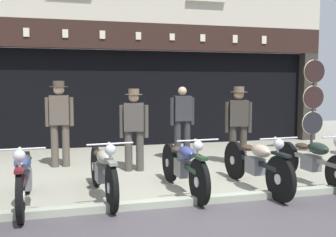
# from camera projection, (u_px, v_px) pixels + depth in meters

# --- Properties ---
(ground) EXTENTS (22.94, 22.00, 0.18)m
(ground) POSITION_uv_depth(u_px,v_px,m) (226.00, 236.00, 4.29)
(ground) COLOR gray
(shop_facade) EXTENTS (11.24, 4.42, 6.20)m
(shop_facade) POSITION_uv_depth(u_px,v_px,m) (127.00, 84.00, 11.85)
(shop_facade) COLOR black
(shop_facade) RESTS_ON ground
(motorcycle_left) EXTENTS (0.62, 2.01, 0.92)m
(motorcycle_left) POSITION_uv_depth(u_px,v_px,m) (24.00, 176.00, 5.17)
(motorcycle_left) COLOR black
(motorcycle_left) RESTS_ON ground
(motorcycle_center_left) EXTENTS (0.62, 2.03, 0.92)m
(motorcycle_center_left) POSITION_uv_depth(u_px,v_px,m) (103.00, 169.00, 5.56)
(motorcycle_center_left) COLOR black
(motorcycle_center_left) RESTS_ON ground
(motorcycle_center) EXTENTS (0.62, 2.02, 0.92)m
(motorcycle_center) POSITION_uv_depth(u_px,v_px,m) (183.00, 165.00, 5.85)
(motorcycle_center) COLOR black
(motorcycle_center) RESTS_ON ground
(motorcycle_center_right) EXTENTS (0.62, 2.07, 0.93)m
(motorcycle_center_right) POSITION_uv_depth(u_px,v_px,m) (256.00, 163.00, 5.99)
(motorcycle_center_right) COLOR black
(motorcycle_center_right) RESTS_ON ground
(motorcycle_right) EXTENTS (0.62, 1.98, 0.90)m
(motorcycle_right) POSITION_uv_depth(u_px,v_px,m) (312.00, 159.00, 6.37)
(motorcycle_right) COLOR black
(motorcycle_right) RESTS_ON ground
(salesman_left) EXTENTS (0.56, 0.36, 1.76)m
(salesman_left) POSITION_uv_depth(u_px,v_px,m) (60.00, 119.00, 7.60)
(salesman_left) COLOR brown
(salesman_left) RESTS_ON ground
(shopkeeper_center) EXTENTS (0.55, 0.34, 1.60)m
(shopkeeper_center) POSITION_uv_depth(u_px,v_px,m) (134.00, 126.00, 7.24)
(shopkeeper_center) COLOR #47423D
(shopkeeper_center) RESTS_ON ground
(salesman_right) EXTENTS (0.56, 0.25, 1.64)m
(salesman_right) POSITION_uv_depth(u_px,v_px,m) (182.00, 120.00, 8.27)
(salesman_right) COLOR #2D2D33
(salesman_right) RESTS_ON ground
(assistant_far_right) EXTENTS (0.55, 0.35, 1.64)m
(assistant_far_right) POSITION_uv_depth(u_px,v_px,m) (238.00, 121.00, 7.82)
(assistant_far_right) COLOR #38332D
(assistant_far_right) RESTS_ON ground
(tyre_sign_pole) EXTENTS (0.58, 0.06, 2.29)m
(tyre_sign_pole) POSITION_uv_depth(u_px,v_px,m) (313.00, 98.00, 9.25)
(tyre_sign_pole) COLOR #232328
(tyre_sign_pole) RESTS_ON ground
(advert_board_near) EXTENTS (0.70, 0.03, 1.01)m
(advert_board_near) POSITION_uv_depth(u_px,v_px,m) (52.00, 78.00, 9.73)
(advert_board_near) COLOR silver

